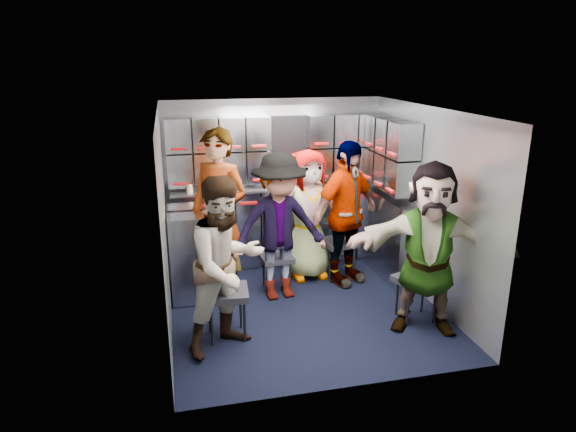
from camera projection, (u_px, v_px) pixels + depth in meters
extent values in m
plane|color=black|center=(303.00, 305.00, 5.61)|extent=(3.00, 3.00, 0.00)
cube|color=#9298A0|center=(274.00, 180.00, 6.69)|extent=(2.80, 0.04, 2.10)
cube|color=#9298A0|center=(165.00, 223.00, 5.00)|extent=(0.04, 3.00, 2.10)
cube|color=#9298A0|center=(427.00, 205.00, 5.60)|extent=(0.04, 3.00, 2.10)
cube|color=silver|center=(304.00, 110.00, 4.98)|extent=(2.80, 3.00, 0.02)
cube|color=gray|center=(278.00, 226.00, 6.66)|extent=(2.68, 0.38, 0.99)
cube|color=gray|center=(187.00, 253.00, 5.73)|extent=(0.38, 0.76, 0.99)
cube|color=silver|center=(278.00, 187.00, 6.51)|extent=(2.68, 0.42, 0.03)
cube|color=gray|center=(276.00, 149.00, 6.42)|extent=(2.68, 0.28, 0.82)
cube|color=gray|center=(391.00, 154.00, 6.09)|extent=(0.28, 1.00, 0.82)
cube|color=gray|center=(389.00, 235.00, 6.29)|extent=(0.28, 1.20, 1.00)
cube|color=#9B0A0C|center=(281.00, 201.00, 6.36)|extent=(2.60, 0.02, 0.03)
cube|color=black|center=(226.00, 293.00, 4.84)|extent=(0.45, 0.43, 0.07)
cylinder|color=black|center=(212.00, 324.00, 4.76)|extent=(0.03, 0.03, 0.44)
cylinder|color=black|center=(245.00, 321.00, 4.82)|extent=(0.03, 0.03, 0.44)
cylinder|color=black|center=(209.00, 311.00, 5.00)|extent=(0.03, 0.03, 0.44)
cylinder|color=black|center=(241.00, 308.00, 5.07)|extent=(0.03, 0.03, 0.44)
cube|color=black|center=(276.00, 258.00, 5.87)|extent=(0.38, 0.36, 0.06)
cylinder|color=black|center=(267.00, 279.00, 5.80)|extent=(0.02, 0.02, 0.37)
cylinder|color=black|center=(290.00, 277.00, 5.86)|extent=(0.02, 0.02, 0.37)
cylinder|color=black|center=(264.00, 272.00, 6.01)|extent=(0.02, 0.02, 0.37)
cylinder|color=black|center=(285.00, 270.00, 6.07)|extent=(0.02, 0.02, 0.37)
cube|color=black|center=(304.00, 238.00, 6.40)|extent=(0.47, 0.46, 0.06)
cylinder|color=black|center=(295.00, 259.00, 6.32)|extent=(0.02, 0.02, 0.41)
cylinder|color=black|center=(318.00, 257.00, 6.39)|extent=(0.02, 0.02, 0.41)
cylinder|color=black|center=(291.00, 252.00, 6.55)|extent=(0.02, 0.02, 0.41)
cylinder|color=black|center=(312.00, 250.00, 6.61)|extent=(0.02, 0.02, 0.41)
cube|color=black|center=(339.00, 242.00, 6.24)|extent=(0.45, 0.43, 0.06)
cylinder|color=black|center=(331.00, 265.00, 6.16)|extent=(0.02, 0.02, 0.41)
cylinder|color=black|center=(354.00, 263.00, 6.22)|extent=(0.02, 0.02, 0.41)
cylinder|color=black|center=(325.00, 257.00, 6.39)|extent=(0.02, 0.02, 0.41)
cylinder|color=black|center=(347.00, 255.00, 6.45)|extent=(0.02, 0.02, 0.41)
cube|color=black|center=(417.00, 280.00, 5.19)|extent=(0.50, 0.48, 0.06)
cylinder|color=black|center=(408.00, 307.00, 5.11)|extent=(0.03, 0.03, 0.42)
cylinder|color=black|center=(434.00, 304.00, 5.17)|extent=(0.03, 0.03, 0.42)
cylinder|color=black|center=(397.00, 296.00, 5.34)|extent=(0.03, 0.03, 0.42)
cylinder|color=black|center=(423.00, 294.00, 5.40)|extent=(0.03, 0.03, 0.42)
imported|color=black|center=(219.00, 216.00, 5.55)|extent=(0.82, 0.79, 1.90)
imported|color=black|center=(227.00, 265.00, 4.57)|extent=(1.00, 0.93, 1.64)
imported|color=black|center=(279.00, 227.00, 5.58)|extent=(1.12, 0.72, 1.64)
imported|color=black|center=(308.00, 215.00, 6.13)|extent=(0.81, 0.56, 1.58)
imported|color=black|center=(346.00, 214.00, 5.95)|extent=(1.08, 0.84, 1.71)
imported|color=black|center=(429.00, 249.00, 4.90)|extent=(1.64, 1.06, 1.69)
cylinder|color=white|center=(234.00, 179.00, 6.30)|extent=(0.06, 0.06, 0.26)
cylinder|color=white|center=(284.00, 177.00, 6.44)|extent=(0.07, 0.07, 0.23)
cylinder|color=white|center=(294.00, 175.00, 6.46)|extent=(0.07, 0.07, 0.28)
cylinder|color=tan|center=(190.00, 188.00, 6.20)|extent=(0.07, 0.07, 0.10)
cylinder|color=tan|center=(318.00, 181.00, 6.54)|extent=(0.08, 0.08, 0.09)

